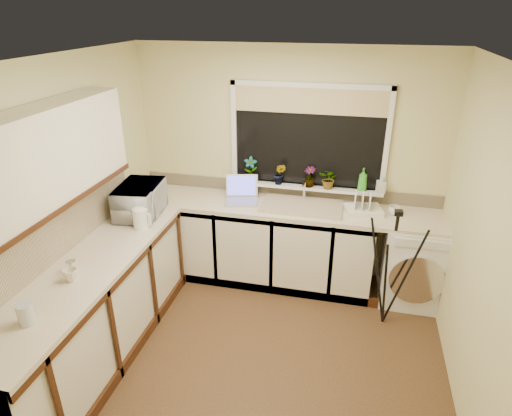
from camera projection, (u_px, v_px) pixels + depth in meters
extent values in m
plane|color=brown|center=(256.00, 354.00, 3.84)|extent=(3.20, 3.20, 0.00)
plane|color=white|center=(256.00, 61.00, 2.81)|extent=(3.20, 3.20, 0.00)
plane|color=beige|center=(288.00, 166.00, 4.65)|extent=(3.20, 0.00, 3.20)
plane|color=beige|center=(180.00, 380.00, 2.00)|extent=(3.20, 0.00, 3.20)
plane|color=beige|center=(69.00, 210.00, 3.65)|extent=(0.00, 3.00, 3.00)
plane|color=beige|center=(484.00, 255.00, 2.99)|extent=(0.00, 3.00, 3.00)
cube|color=silver|center=(252.00, 242.00, 4.78)|extent=(2.55, 0.60, 0.86)
cube|color=silver|center=(96.00, 315.00, 3.66)|extent=(0.54, 2.40, 0.86)
cube|color=beige|center=(282.00, 207.00, 4.53)|extent=(3.20, 0.60, 0.04)
cube|color=beige|center=(87.00, 269.00, 3.47)|extent=(0.60, 2.40, 0.04)
cube|color=silver|center=(34.00, 163.00, 2.98)|extent=(0.28, 1.90, 0.70)
cube|color=beige|center=(49.00, 237.00, 3.43)|extent=(0.02, 2.40, 0.45)
cube|color=beige|center=(287.00, 189.00, 4.74)|extent=(3.20, 0.02, 0.14)
cube|color=black|center=(308.00, 138.00, 4.46)|extent=(1.50, 0.02, 1.00)
cube|color=tan|center=(310.00, 101.00, 4.28)|extent=(1.50, 0.02, 0.25)
cube|color=white|center=(305.00, 187.00, 4.62)|extent=(1.60, 0.14, 0.03)
cube|color=tan|center=(302.00, 206.00, 4.47)|extent=(0.82, 0.46, 0.03)
cylinder|color=silver|center=(304.00, 190.00, 4.59)|extent=(0.03, 0.03, 0.24)
cube|color=white|center=(414.00, 261.00, 4.42)|extent=(0.62, 0.60, 0.86)
cube|color=#A4A4AC|center=(241.00, 202.00, 4.58)|extent=(0.38, 0.31, 0.02)
cube|color=#5055DB|center=(242.00, 185.00, 4.68)|extent=(0.35, 0.17, 0.22)
cylinder|color=white|center=(141.00, 219.00, 4.03)|extent=(0.14, 0.14, 0.19)
cube|color=white|center=(363.00, 210.00, 4.35)|extent=(0.40, 0.34, 0.05)
cylinder|color=silver|center=(25.00, 314.00, 2.82)|extent=(0.10, 0.10, 0.15)
cylinder|color=white|center=(71.00, 267.00, 3.37)|extent=(0.07, 0.07, 0.10)
imported|color=white|center=(140.00, 200.00, 4.27)|extent=(0.44, 0.59, 0.31)
imported|color=#999999|center=(251.00, 169.00, 4.68)|extent=(0.16, 0.13, 0.27)
imported|color=#999999|center=(280.00, 174.00, 4.60)|extent=(0.14, 0.12, 0.23)
imported|color=#999999|center=(310.00, 177.00, 4.55)|extent=(0.15, 0.15, 0.22)
imported|color=#999999|center=(329.00, 179.00, 4.50)|extent=(0.24, 0.23, 0.21)
imported|color=green|center=(363.00, 179.00, 4.45)|extent=(0.11, 0.11, 0.24)
imported|color=#999999|center=(381.00, 184.00, 4.41)|extent=(0.10, 0.10, 0.18)
imported|color=white|center=(394.00, 211.00, 4.30)|extent=(0.14, 0.14, 0.09)
imported|color=beige|center=(71.00, 275.00, 3.26)|extent=(0.12, 0.12, 0.10)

